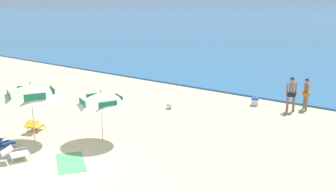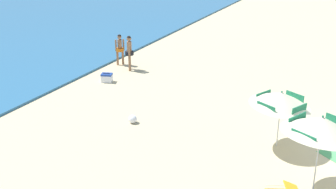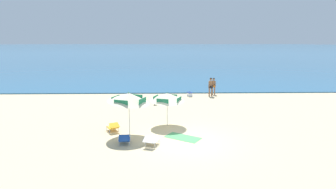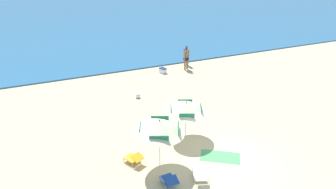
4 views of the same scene
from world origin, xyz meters
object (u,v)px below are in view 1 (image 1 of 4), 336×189
(person_standing_near_shore, at_px, (306,92))
(beach_ball, at_px, (169,106))
(beach_towel, at_px, (71,162))
(beach_umbrella_striped_main, at_px, (31,90))
(cooler_box, at_px, (255,101))
(person_standing_beside, at_px, (291,92))
(lounge_chair_under_umbrella, at_px, (35,125))
(lounge_chair_facing_sea, at_px, (15,153))
(lounge_chair_beside_umbrella, at_px, (1,143))
(beach_umbrella_striped_second, at_px, (101,98))

(person_standing_near_shore, distance_m, beach_ball, 6.90)
(person_standing_near_shore, height_order, beach_towel, person_standing_near_shore)
(beach_umbrella_striped_main, xyz_separation_m, cooler_box, (4.27, 10.32, -1.84))
(person_standing_beside, bearing_deg, lounge_chair_under_umbrella, -126.57)
(lounge_chair_facing_sea, height_order, person_standing_beside, person_standing_beside)
(beach_umbrella_striped_main, distance_m, person_standing_beside, 12.06)
(beach_umbrella_striped_main, bearing_deg, person_standing_beside, 59.06)
(lounge_chair_beside_umbrella, xyz_separation_m, person_standing_near_shore, (6.71, 12.46, 0.64))
(beach_towel, bearing_deg, lounge_chair_under_umbrella, 163.90)
(beach_umbrella_striped_second, distance_m, lounge_chair_under_umbrella, 3.51)
(lounge_chair_beside_umbrella, height_order, cooler_box, lounge_chair_beside_umbrella)
(lounge_chair_under_umbrella, xyz_separation_m, cooler_box, (5.26, 9.68, -0.07))
(person_standing_near_shore, xyz_separation_m, beach_towel, (-3.81, -11.61, -0.91))
(lounge_chair_under_umbrella, relative_size, person_standing_near_shore, 0.65)
(lounge_chair_beside_umbrella, distance_m, beach_towel, 3.03)
(lounge_chair_facing_sea, bearing_deg, beach_ball, 89.92)
(person_standing_near_shore, bearing_deg, lounge_chair_facing_sea, -113.17)
(beach_umbrella_striped_second, height_order, cooler_box, beach_umbrella_striped_second)
(beach_umbrella_striped_main, bearing_deg, lounge_chair_under_umbrella, 147.12)
(cooler_box, bearing_deg, lounge_chair_beside_umbrella, -110.62)
(lounge_chair_under_umbrella, bearing_deg, lounge_chair_beside_umbrella, -65.38)
(beach_umbrella_striped_main, bearing_deg, beach_umbrella_striped_second, 39.67)
(lounge_chair_facing_sea, bearing_deg, lounge_chair_under_umbrella, 135.33)
(beach_umbrella_striped_main, xyz_separation_m, lounge_chair_beside_umbrella, (-0.10, -1.30, -1.77))
(lounge_chair_beside_umbrella, relative_size, beach_towel, 0.50)
(beach_umbrella_striped_second, xyz_separation_m, beach_ball, (-0.83, 5.25, -1.57))
(beach_umbrella_striped_main, bearing_deg, cooler_box, 67.51)
(beach_umbrella_striped_main, distance_m, cooler_box, 11.32)
(lounge_chair_under_umbrella, xyz_separation_m, lounge_chair_facing_sea, (2.18, -2.15, -0.00))
(beach_umbrella_striped_second, distance_m, beach_towel, 2.85)
(beach_towel, bearing_deg, lounge_chair_beside_umbrella, -163.64)
(lounge_chair_under_umbrella, relative_size, lounge_chair_facing_sea, 1.01)
(person_standing_near_shore, relative_size, person_standing_beside, 0.92)
(lounge_chair_under_umbrella, distance_m, lounge_chair_beside_umbrella, 2.14)
(cooler_box, bearing_deg, beach_umbrella_striped_second, -104.55)
(lounge_chair_under_umbrella, xyz_separation_m, lounge_chair_beside_umbrella, (0.89, -1.94, 0.00))
(beach_ball, bearing_deg, lounge_chair_beside_umbrella, -98.96)
(person_standing_near_shore, relative_size, beach_towel, 0.88)
(beach_umbrella_striped_main, relative_size, beach_umbrella_striped_second, 1.23)
(beach_umbrella_striped_second, relative_size, beach_towel, 1.37)
(person_standing_beside, bearing_deg, beach_umbrella_striped_main, -120.94)
(lounge_chair_facing_sea, xyz_separation_m, beach_towel, (1.61, 1.06, -0.27))
(lounge_chair_beside_umbrella, distance_m, person_standing_near_shore, 14.16)
(person_standing_near_shore, relative_size, cooler_box, 2.69)
(beach_umbrella_striped_main, distance_m, person_standing_near_shore, 13.02)
(lounge_chair_under_umbrella, bearing_deg, person_standing_near_shore, 54.14)
(lounge_chair_under_umbrella, xyz_separation_m, beach_towel, (3.79, -1.09, -0.27))
(beach_ball, bearing_deg, beach_umbrella_striped_second, -81.00)
(lounge_chair_facing_sea, xyz_separation_m, beach_ball, (0.01, 8.45, -0.11))
(beach_umbrella_striped_main, relative_size, beach_ball, 9.54)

